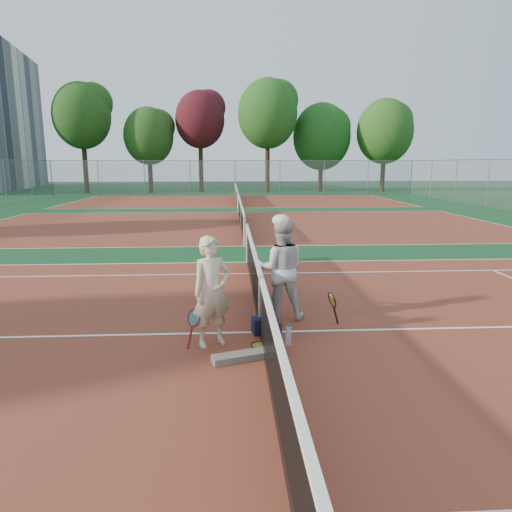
# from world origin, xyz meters

# --- Properties ---
(ground) EXTENTS (130.00, 130.00, 0.00)m
(ground) POSITION_xyz_m (0.00, 0.00, 0.00)
(ground) COLOR #103D1D
(ground) RESTS_ON ground
(court_main) EXTENTS (23.77, 10.97, 0.01)m
(court_main) POSITION_xyz_m (0.00, 0.00, 0.00)
(court_main) COLOR maroon
(court_main) RESTS_ON ground
(court_far_a) EXTENTS (23.77, 10.97, 0.01)m
(court_far_a) POSITION_xyz_m (0.00, 13.50, 0.00)
(court_far_a) COLOR maroon
(court_far_a) RESTS_ON ground
(court_far_b) EXTENTS (23.77, 10.97, 0.01)m
(court_far_b) POSITION_xyz_m (0.00, 27.00, 0.00)
(court_far_b) COLOR maroon
(court_far_b) RESTS_ON ground
(net_main) EXTENTS (0.10, 10.98, 1.02)m
(net_main) POSITION_xyz_m (0.00, 0.00, 0.51)
(net_main) COLOR black
(net_main) RESTS_ON ground
(net_far_a) EXTENTS (0.10, 10.98, 1.02)m
(net_far_a) POSITION_xyz_m (0.00, 13.50, 0.51)
(net_far_a) COLOR black
(net_far_a) RESTS_ON ground
(net_far_b) EXTENTS (0.10, 10.98, 1.02)m
(net_far_b) POSITION_xyz_m (0.00, 27.00, 0.51)
(net_far_b) COLOR black
(net_far_b) RESTS_ON ground
(fence_back) EXTENTS (32.00, 0.06, 3.00)m
(fence_back) POSITION_xyz_m (0.00, 34.00, 1.50)
(fence_back) COLOR slate
(fence_back) RESTS_ON ground
(player_a) EXTENTS (0.74, 0.65, 1.70)m
(player_a) POSITION_xyz_m (-0.77, -0.46, 0.85)
(player_a) COLOR beige
(player_a) RESTS_ON ground
(player_b) EXTENTS (0.92, 0.74, 1.83)m
(player_b) POSITION_xyz_m (0.41, 0.72, 0.91)
(player_b) COLOR silver
(player_b) RESTS_ON ground
(racket_red) EXTENTS (0.35, 0.34, 0.58)m
(racket_red) POSITION_xyz_m (-1.05, -0.50, 0.29)
(racket_red) COLOR maroon
(racket_red) RESTS_ON ground
(racket_black_held) EXTENTS (0.26, 0.31, 0.58)m
(racket_black_held) POSITION_xyz_m (1.26, 0.28, 0.29)
(racket_black_held) COLOR black
(racket_black_held) RESTS_ON ground
(racket_spare) EXTENTS (0.32, 0.62, 0.03)m
(racket_spare) POSITION_xyz_m (-0.07, -0.58, 0.01)
(racket_spare) COLOR black
(racket_spare) RESTS_ON ground
(sports_bag_navy) EXTENTS (0.38, 0.30, 0.27)m
(sports_bag_navy) POSITION_xyz_m (0.04, -0.05, 0.14)
(sports_bag_navy) COLOR black
(sports_bag_navy) RESTS_ON ground
(sports_bag_purple) EXTENTS (0.35, 0.30, 0.24)m
(sports_bag_purple) POSITION_xyz_m (0.16, -0.29, 0.12)
(sports_bag_purple) COLOR black
(sports_bag_purple) RESTS_ON ground
(net_cover_canvas) EXTENTS (1.01, 0.52, 0.10)m
(net_cover_canvas) POSITION_xyz_m (-0.27, -1.05, 0.05)
(net_cover_canvas) COLOR slate
(net_cover_canvas) RESTS_ON ground
(water_bottle) EXTENTS (0.09, 0.09, 0.30)m
(water_bottle) POSITION_xyz_m (0.40, -0.58, 0.15)
(water_bottle) COLOR #C9E5FF
(water_bottle) RESTS_ON ground
(tree_back_0) EXTENTS (5.18, 5.18, 9.98)m
(tree_back_0) POSITION_xyz_m (-13.89, 36.82, 6.97)
(tree_back_0) COLOR #382314
(tree_back_0) RESTS_ON ground
(tree_back_1) EXTENTS (4.65, 4.65, 7.93)m
(tree_back_1) POSITION_xyz_m (-8.05, 37.50, 5.24)
(tree_back_1) COLOR #382314
(tree_back_1) RESTS_ON ground
(tree_back_maroon) EXTENTS (4.68, 4.68, 9.53)m
(tree_back_maroon) POSITION_xyz_m (-3.26, 38.01, 6.80)
(tree_back_maroon) COLOR #382314
(tree_back_maroon) RESTS_ON ground
(tree_back_3) EXTENTS (5.56, 5.56, 10.47)m
(tree_back_3) POSITION_xyz_m (3.10, 36.75, 7.25)
(tree_back_3) COLOR #382314
(tree_back_3) RESTS_ON ground
(tree_back_4) EXTENTS (5.63, 5.63, 8.54)m
(tree_back_4) POSITION_xyz_m (8.53, 38.40, 5.29)
(tree_back_4) COLOR #382314
(tree_back_4) RESTS_ON ground
(tree_back_5) EXTENTS (5.35, 5.35, 8.82)m
(tree_back_5) POSITION_xyz_m (14.44, 37.24, 5.73)
(tree_back_5) COLOR #382314
(tree_back_5) RESTS_ON ground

